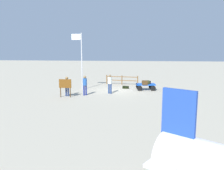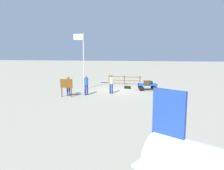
{
  "view_description": "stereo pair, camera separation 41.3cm",
  "coord_description": "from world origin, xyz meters",
  "px_view_note": "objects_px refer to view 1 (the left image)",
  "views": [
    {
      "loc": [
        -2.07,
        21.21,
        3.91
      ],
      "look_at": [
        -0.24,
        6.0,
        1.49
      ],
      "focal_mm": 35.45,
      "sensor_mm": 36.0,
      "label": 1
    },
    {
      "loc": [
        -2.48,
        21.15,
        3.91
      ],
      "look_at": [
        -0.24,
        6.0,
        1.49
      ],
      "focal_mm": 35.45,
      "sensor_mm": 36.0,
      "label": 2
    }
  ],
  "objects_px": {
    "luggage_cart": "(145,85)",
    "flagpole": "(81,56)",
    "suitcase_tan": "(146,82)",
    "worker_supervisor": "(110,83)",
    "signboard": "(65,85)",
    "suitcase_navy": "(148,82)",
    "suitcase_grey": "(126,87)",
    "worker_lead": "(85,84)",
    "suitcase_dark": "(145,83)",
    "worker_trailing": "(67,85)"
  },
  "relations": [
    {
      "from": "luggage_cart",
      "to": "flagpole",
      "type": "distance_m",
      "value": 7.02
    },
    {
      "from": "suitcase_tan",
      "to": "worker_supervisor",
      "type": "xyz_separation_m",
      "value": [
        3.34,
        2.24,
        0.24
      ]
    },
    {
      "from": "suitcase_tan",
      "to": "signboard",
      "type": "bearing_deg",
      "value": 31.92
    },
    {
      "from": "signboard",
      "to": "suitcase_tan",
      "type": "bearing_deg",
      "value": -148.08
    },
    {
      "from": "luggage_cart",
      "to": "suitcase_navy",
      "type": "relative_size",
      "value": 3.49
    },
    {
      "from": "suitcase_tan",
      "to": "suitcase_grey",
      "type": "bearing_deg",
      "value": -16.44
    },
    {
      "from": "suitcase_navy",
      "to": "worker_lead",
      "type": "distance_m",
      "value": 6.58
    },
    {
      "from": "suitcase_navy",
      "to": "flagpole",
      "type": "distance_m",
      "value": 7.15
    },
    {
      "from": "suitcase_grey",
      "to": "worker_supervisor",
      "type": "xyz_separation_m",
      "value": [
        1.27,
        2.86,
        0.88
      ]
    },
    {
      "from": "suitcase_tan",
      "to": "suitcase_dark",
      "type": "relative_size",
      "value": 1.1
    },
    {
      "from": "suitcase_grey",
      "to": "worker_supervisor",
      "type": "relative_size",
      "value": 0.38
    },
    {
      "from": "worker_lead",
      "to": "signboard",
      "type": "xyz_separation_m",
      "value": [
        1.44,
        0.99,
        -0.0
      ]
    },
    {
      "from": "worker_trailing",
      "to": "signboard",
      "type": "xyz_separation_m",
      "value": [
        -0.0,
        0.46,
        0.04
      ]
    },
    {
      "from": "worker_lead",
      "to": "signboard",
      "type": "height_order",
      "value": "worker_lead"
    },
    {
      "from": "suitcase_tan",
      "to": "worker_trailing",
      "type": "relative_size",
      "value": 0.38
    },
    {
      "from": "worker_lead",
      "to": "worker_trailing",
      "type": "bearing_deg",
      "value": 19.98
    },
    {
      "from": "suitcase_dark",
      "to": "suitcase_navy",
      "type": "bearing_deg",
      "value": -115.86
    },
    {
      "from": "luggage_cart",
      "to": "worker_trailing",
      "type": "height_order",
      "value": "worker_trailing"
    },
    {
      "from": "suitcase_grey",
      "to": "worker_supervisor",
      "type": "distance_m",
      "value": 3.25
    },
    {
      "from": "worker_lead",
      "to": "worker_supervisor",
      "type": "relative_size",
      "value": 0.99
    },
    {
      "from": "suitcase_tan",
      "to": "worker_supervisor",
      "type": "bearing_deg",
      "value": 33.89
    },
    {
      "from": "suitcase_dark",
      "to": "signboard",
      "type": "bearing_deg",
      "value": 29.83
    },
    {
      "from": "worker_trailing",
      "to": "flagpole",
      "type": "bearing_deg",
      "value": -96.68
    },
    {
      "from": "worker_supervisor",
      "to": "signboard",
      "type": "bearing_deg",
      "value": 29.97
    },
    {
      "from": "worker_supervisor",
      "to": "flagpole",
      "type": "distance_m",
      "value": 4.23
    },
    {
      "from": "worker_supervisor",
      "to": "suitcase_grey",
      "type": "bearing_deg",
      "value": -113.92
    },
    {
      "from": "suitcase_navy",
      "to": "signboard",
      "type": "xyz_separation_m",
      "value": [
        7.0,
        4.49,
        0.28
      ]
    },
    {
      "from": "luggage_cart",
      "to": "signboard",
      "type": "bearing_deg",
      "value": 32.6
    },
    {
      "from": "suitcase_navy",
      "to": "suitcase_grey",
      "type": "height_order",
      "value": "suitcase_navy"
    },
    {
      "from": "suitcase_tan",
      "to": "flagpole",
      "type": "bearing_deg",
      "value": 4.94
    },
    {
      "from": "luggage_cart",
      "to": "suitcase_navy",
      "type": "height_order",
      "value": "suitcase_navy"
    },
    {
      "from": "signboard",
      "to": "worker_trailing",
      "type": "bearing_deg",
      "value": -89.85
    },
    {
      "from": "signboard",
      "to": "flagpole",
      "type": "bearing_deg",
      "value": -95.83
    },
    {
      "from": "worker_lead",
      "to": "suitcase_dark",
      "type": "bearing_deg",
      "value": -151.53
    },
    {
      "from": "suitcase_dark",
      "to": "signboard",
      "type": "height_order",
      "value": "signboard"
    },
    {
      "from": "suitcase_dark",
      "to": "luggage_cart",
      "type": "bearing_deg",
      "value": -99.31
    },
    {
      "from": "suitcase_grey",
      "to": "worker_lead",
      "type": "height_order",
      "value": "worker_lead"
    },
    {
      "from": "worker_supervisor",
      "to": "suitcase_navy",
      "type": "bearing_deg",
      "value": -144.69
    },
    {
      "from": "luggage_cart",
      "to": "suitcase_dark",
      "type": "xyz_separation_m",
      "value": [
        0.08,
        0.49,
        0.36
      ]
    },
    {
      "from": "luggage_cart",
      "to": "worker_lead",
      "type": "height_order",
      "value": "worker_lead"
    },
    {
      "from": "suitcase_tan",
      "to": "flagpole",
      "type": "distance_m",
      "value": 6.96
    },
    {
      "from": "suitcase_dark",
      "to": "signboard",
      "type": "distance_m",
      "value": 7.69
    },
    {
      "from": "worker_lead",
      "to": "worker_supervisor",
      "type": "bearing_deg",
      "value": -153.45
    },
    {
      "from": "luggage_cart",
      "to": "worker_lead",
      "type": "distance_m",
      "value": 6.3
    },
    {
      "from": "suitcase_tan",
      "to": "worker_trailing",
      "type": "bearing_deg",
      "value": 29.03
    },
    {
      "from": "worker_supervisor",
      "to": "signboard",
      "type": "relative_size",
      "value": 1.14
    },
    {
      "from": "luggage_cart",
      "to": "suitcase_dark",
      "type": "relative_size",
      "value": 3.44
    },
    {
      "from": "suitcase_grey",
      "to": "signboard",
      "type": "distance_m",
      "value": 6.87
    },
    {
      "from": "luggage_cart",
      "to": "suitcase_grey",
      "type": "relative_size",
      "value": 2.98
    },
    {
      "from": "luggage_cart",
      "to": "worker_lead",
      "type": "xyz_separation_m",
      "value": [
        5.31,
        3.33,
        0.58
      ]
    }
  ]
}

